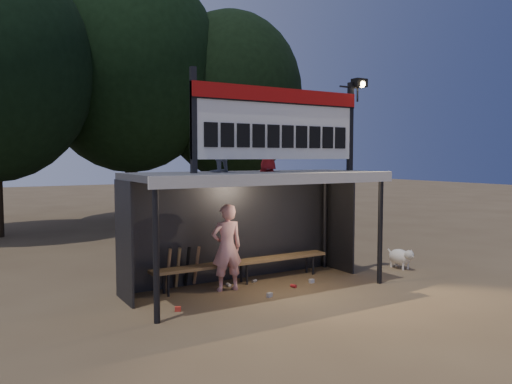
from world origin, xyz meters
TOP-DOWN VIEW (x-y plane):
  - ground at (0.00, 0.00)m, footprint 80.00×80.00m
  - player at (-0.56, 0.25)m, footprint 0.67×0.48m
  - child_a at (-0.78, 0.25)m, footprint 0.71×0.67m
  - child_b at (0.37, 0.22)m, footprint 0.44×0.30m
  - dugout_shelter at (0.00, 0.24)m, footprint 5.10×2.08m
  - scoreboard_assembly at (0.56, -0.01)m, footprint 4.10×0.27m
  - bench at (0.00, 0.55)m, footprint 4.00×0.35m
  - tree_mid at (1.00, 11.50)m, footprint 7.22×7.22m
  - tree_right at (5.00, 10.50)m, footprint 6.08×6.08m
  - dog at (3.84, -0.15)m, footprint 0.36×0.81m
  - bats at (-1.25, 0.82)m, footprint 0.68×0.35m
  - litter at (-0.05, -0.10)m, footprint 3.22×1.18m

SIDE VIEW (x-z plane):
  - ground at x=0.00m, z-range 0.00..0.00m
  - litter at x=-0.05m, z-range 0.00..0.08m
  - dog at x=3.84m, z-range 0.03..0.53m
  - bats at x=-1.25m, z-range 0.01..0.85m
  - bench at x=0.00m, z-range 0.19..0.67m
  - player at x=-0.56m, z-range 0.00..1.70m
  - dugout_shelter at x=0.00m, z-range 0.69..3.01m
  - child_b at x=0.37m, z-range 2.32..3.20m
  - child_a at x=-0.78m, z-range 2.32..3.49m
  - scoreboard_assembly at x=0.56m, z-range 2.33..4.32m
  - tree_right at x=5.00m, z-range 0.83..9.55m
  - tree_mid at x=1.00m, z-range 0.99..11.34m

